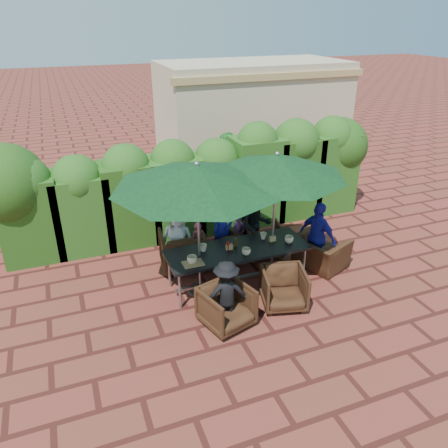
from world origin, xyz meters
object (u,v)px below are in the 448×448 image
object	(u,v)px
chair_far_mid	(218,246)
chair_end_right	(320,247)
dining_table	(238,252)
chair_far_right	(263,238)
umbrella_right	(277,165)
chair_near_right	(284,287)
umbrella_left	(197,176)
chair_near_left	(227,305)
chair_far_left	(182,248)

from	to	relation	value
chair_far_mid	chair_end_right	xyz separation A→B (m)	(1.81, -0.90, 0.06)
dining_table	chair_far_right	xyz separation A→B (m)	(0.93, 0.83, -0.30)
umbrella_right	chair_near_right	xyz separation A→B (m)	(-0.25, -0.95, -1.84)
chair_far_mid	umbrella_left	bearing A→B (deg)	42.84
chair_near_right	dining_table	bearing A→B (deg)	133.65
chair_near_left	chair_end_right	world-z (taller)	chair_end_right
umbrella_right	chair_near_right	distance (m)	2.09
dining_table	chair_far_left	distance (m)	1.25
umbrella_left	chair_near_right	distance (m)	2.38
dining_table	chair_near_right	xyz separation A→B (m)	(0.49, -0.90, -0.30)
chair_far_right	chair_near_left	xyz separation A→B (m)	(-1.55, -1.86, 0.00)
dining_table	chair_near_left	bearing A→B (deg)	-120.98
umbrella_right	chair_end_right	xyz separation A→B (m)	(1.03, -0.06, -1.79)
dining_table	umbrella_right	distance (m)	1.70
chair_far_mid	chair_far_right	distance (m)	0.98
chair_near_left	chair_near_right	distance (m)	1.11
umbrella_left	umbrella_right	xyz separation A→B (m)	(1.45, 0.03, -0.00)
umbrella_right	chair_far_mid	bearing A→B (deg)	132.84
chair_far_left	chair_near_left	xyz separation A→B (m)	(0.16, -1.98, -0.05)
umbrella_left	chair_end_right	distance (m)	3.07
umbrella_left	chair_far_mid	world-z (taller)	umbrella_left
chair_far_mid	chair_near_right	size ratio (longest dim) A/B	0.97
chair_far_mid	chair_near_left	distance (m)	2.01
dining_table	chair_near_left	world-z (taller)	chair_near_left
chair_far_right	chair_near_right	distance (m)	1.78
umbrella_left	chair_far_mid	distance (m)	2.16
umbrella_left	chair_far_left	distance (m)	2.01
chair_far_left	chair_near_right	world-z (taller)	chair_far_left
chair_near_right	chair_far_mid	bearing A→B (deg)	121.68
dining_table	chair_near_left	size ratio (longest dim) A/B	3.43
chair_far_right	dining_table	bearing A→B (deg)	53.01
chair_far_mid	chair_near_left	xyz separation A→B (m)	(-0.57, -1.93, 0.02)
chair_near_right	chair_end_right	size ratio (longest dim) A/B	0.77
chair_end_right	dining_table	bearing A→B (deg)	68.01
dining_table	chair_near_left	xyz separation A→B (m)	(-0.62, -1.03, -0.30)
umbrella_right	chair_near_left	bearing A→B (deg)	-141.18
umbrella_left	chair_far_left	xyz separation A→B (m)	(-0.06, 0.92, -1.79)
dining_table	chair_far_right	world-z (taller)	chair_far_right
chair_far_left	dining_table	bearing A→B (deg)	136.09
umbrella_right	chair_far_mid	distance (m)	2.18
umbrella_left	chair_far_right	bearing A→B (deg)	26.12
dining_table	chair_far_mid	bearing A→B (deg)	92.91
chair_near_right	umbrella_left	bearing A→B (deg)	157.85
chair_far_mid	chair_end_right	world-z (taller)	chair_end_right
dining_table	chair_far_mid	size ratio (longest dim) A/B	3.58
chair_far_mid	chair_near_left	bearing A→B (deg)	63.93
umbrella_right	chair_far_right	distance (m)	2.00
umbrella_left	umbrella_right	size ratio (longest dim) A/B	1.16
chair_near_left	umbrella_right	bearing A→B (deg)	22.24
chair_far_mid	chair_far_right	bearing A→B (deg)	166.59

